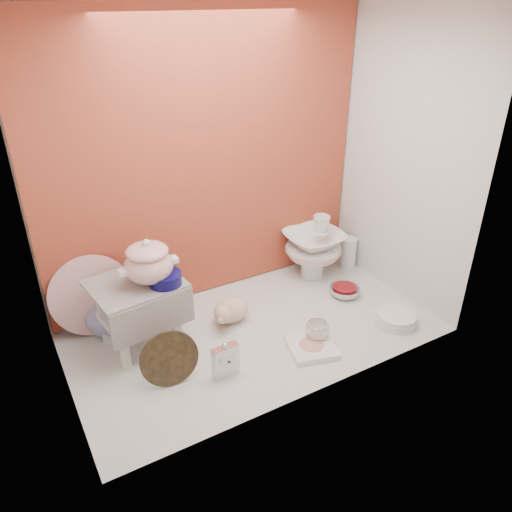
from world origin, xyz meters
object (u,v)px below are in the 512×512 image
Objects in this scene: floral_platter at (92,296)px; blue_white_vase at (108,312)px; mantel_clock at (225,359)px; plush_pig at (231,310)px; gold_rim_teacup at (317,331)px; porcelain_tower at (313,247)px; crystal_bowl at (344,291)px; step_stool at (139,313)px; soup_tureen at (148,261)px; dinner_plate_stack at (396,319)px.

floral_platter reaches higher than blue_white_vase.
floral_platter reaches higher than mantel_clock.
gold_rim_teacup is (0.29, -0.35, -0.01)m from plush_pig.
blue_white_vase is 1.22m from porcelain_tower.
mantel_clock is at bearing -147.89° from porcelain_tower.
step_stool is at bearing 171.94° from crystal_bowl.
gold_rim_teacup is (0.50, 0.00, -0.03)m from mantel_clock.
soup_tureen is 0.88m from gold_rim_teacup.
plush_pig is at bearing -24.17° from floral_platter.
soup_tureen reaches higher than mantel_clock.
plush_pig is (0.39, -0.03, -0.38)m from soup_tureen.
dinner_plate_stack is at bearing -22.56° from soup_tureen.
porcelain_tower is (1.22, -0.04, 0.08)m from blue_white_vase.
porcelain_tower is (0.65, 0.19, 0.12)m from plush_pig.
step_stool is at bearing -52.91° from floral_platter.
floral_platter is 1.77× the size of blue_white_vase.
gold_rim_teacup is (0.91, -0.63, -0.15)m from floral_platter.
plush_pig is 0.86m from dinner_plate_stack.
floral_platter is 3.57× the size of gold_rim_teacup.
porcelain_tower is (1.04, 0.16, -0.26)m from soup_tureen.
gold_rim_teacup is at bearing -145.89° from crystal_bowl.
blue_white_vase is at bearing 118.48° from mantel_clock.
blue_white_vase reaches higher than gold_rim_teacup.
gold_rim_teacup is 0.55× the size of dinner_plate_stack.
blue_white_vase reaches higher than crystal_bowl.
mantel_clock is (0.25, -0.41, -0.08)m from step_stool.
porcelain_tower reaches higher than mantel_clock.
floral_platter reaches higher than plush_pig.
soup_tureen is at bearing 173.35° from crystal_bowl.
soup_tureen is 1.09m from porcelain_tower.
mantel_clock is at bearing -63.99° from soup_tureen.
porcelain_tower reaches higher than crystal_bowl.
floral_platter is at bearing 145.41° from gold_rim_teacup.
soup_tureen reaches higher than gold_rim_teacup.
blue_white_vase is at bearing 116.98° from step_stool.
step_stool is 1.72× the size of blue_white_vase.
blue_white_vase is 1.04m from gold_rim_teacup.
crystal_bowl is at bearing -14.64° from blue_white_vase.
plush_pig reaches higher than crystal_bowl.
step_stool is 0.27m from floral_platter.
mantel_clock is 0.84× the size of dinner_plate_stack.
soup_tureen is (0.06, -0.04, 0.28)m from step_stool.
soup_tureen is at bearing 112.55° from mantel_clock.
soup_tureen is 0.43m from blue_white_vase.
dinner_plate_stack is (1.35, -0.72, -0.17)m from floral_platter.
mantel_clock reaches higher than plush_pig.
porcelain_tower is (-0.02, 0.28, 0.17)m from crystal_bowl.
step_stool reaches higher than dinner_plate_stack.
dinner_plate_stack is (1.19, -0.50, -0.14)m from step_stool.
soup_tureen is 1.29m from dinner_plate_stack.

